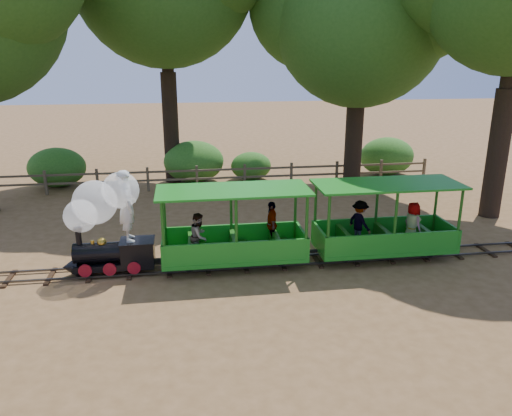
{
  "coord_description": "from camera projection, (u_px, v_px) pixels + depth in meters",
  "views": [
    {
      "loc": [
        -1.49,
        -12.24,
        5.51
      ],
      "look_at": [
        0.38,
        0.5,
        1.45
      ],
      "focal_mm": 35.0,
      "sensor_mm": 36.0,
      "label": 1
    }
  ],
  "objects": [
    {
      "name": "ground",
      "position": [
        245.0,
        266.0,
        13.42
      ],
      "size": [
        90.0,
        90.0,
        0.0
      ],
      "primitive_type": "plane",
      "color": "#976941",
      "rests_on": "ground"
    },
    {
      "name": "track",
      "position": [
        245.0,
        263.0,
        13.39
      ],
      "size": [
        22.0,
        1.0,
        0.1
      ],
      "color": "#3F3D3A",
      "rests_on": "ground"
    },
    {
      "name": "locomotive",
      "position": [
        106.0,
        216.0,
        12.53
      ],
      "size": [
        2.35,
        1.1,
        2.77
      ],
      "color": "black",
      "rests_on": "ground"
    },
    {
      "name": "carriage_front",
      "position": [
        234.0,
        237.0,
        13.13
      ],
      "size": [
        3.93,
        1.6,
        2.04
      ],
      "color": "#1E8B1F",
      "rests_on": "track"
    },
    {
      "name": "carriage_rear",
      "position": [
        383.0,
        229.0,
        13.7
      ],
      "size": [
        3.93,
        1.6,
        2.04
      ],
      "color": "#1E8B1F",
      "rests_on": "track"
    },
    {
      "name": "oak_ne",
      "position": [
        360.0,
        10.0,
        19.22
      ],
      "size": [
        8.45,
        7.44,
        10.07
      ],
      "color": "#2D2116",
      "rests_on": "ground"
    },
    {
      "name": "fence",
      "position": [
        221.0,
        175.0,
        20.79
      ],
      "size": [
        18.1,
        0.1,
        1.0
      ],
      "color": "brown",
      "rests_on": "ground"
    },
    {
      "name": "shrub_west",
      "position": [
        57.0,
        167.0,
        21.0
      ],
      "size": [
        2.4,
        1.85,
        1.66
      ],
      "primitive_type": "ellipsoid",
      "color": "#2D6B1E",
      "rests_on": "ground"
    },
    {
      "name": "shrub_mid_w",
      "position": [
        194.0,
        162.0,
        21.77
      ],
      "size": [
        2.61,
        2.01,
        1.81
      ],
      "primitive_type": "ellipsoid",
      "color": "#2D6B1E",
      "rests_on": "ground"
    },
    {
      "name": "shrub_mid_e",
      "position": [
        251.0,
        166.0,
        22.2
      ],
      "size": [
        1.8,
        1.38,
        1.25
      ],
      "primitive_type": "ellipsoid",
      "color": "#2D6B1E",
      "rests_on": "ground"
    },
    {
      "name": "shrub_east",
      "position": [
        387.0,
        156.0,
        23.0
      ],
      "size": [
        2.52,
        1.94,
        1.74
      ],
      "primitive_type": "ellipsoid",
      "color": "#2D6B1E",
      "rests_on": "ground"
    }
  ]
}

